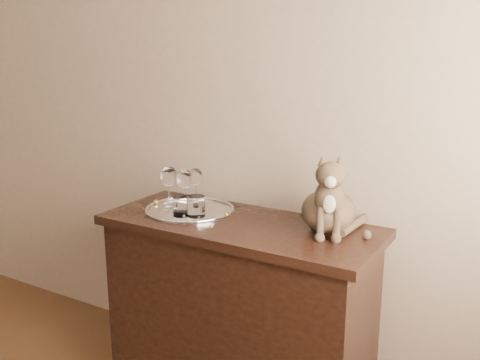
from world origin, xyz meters
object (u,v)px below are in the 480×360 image
object	(u,v)px
tray	(190,211)
wine_glass_b	(196,186)
wine_glass_c	(169,188)
sideboard	(239,313)
cat	(329,191)
tumbler_a	(196,206)
tumbler_b	(182,206)
wine_glass_d	(185,190)

from	to	relation	value
tray	wine_glass_b	bearing A→B (deg)	108.56
wine_glass_b	tray	bearing A→B (deg)	-71.44
wine_glass_b	wine_glass_c	distance (m)	0.14
tray	sideboard	bearing A→B (deg)	-2.37
wine_glass_c	cat	size ratio (longest dim) A/B	0.60
wine_glass_b	tumbler_a	world-z (taller)	wine_glass_b
cat	sideboard	bearing A→B (deg)	172.26
tumbler_b	tumbler_a	bearing A→B (deg)	24.58
tray	wine_glass_c	xyz separation A→B (m)	(-0.09, -0.03, 0.10)
tumbler_a	tumbler_b	bearing A→B (deg)	-155.42
tray	cat	size ratio (longest dim) A/B	1.20
tray	wine_glass_d	distance (m)	0.10
tray	cat	xyz separation A→B (m)	(0.63, 0.08, 0.16)
cat	wine_glass_b	bearing A→B (deg)	157.00
sideboard	tray	distance (m)	0.51
wine_glass_d	cat	xyz separation A→B (m)	(0.64, 0.09, 0.06)
tumbler_a	tumbler_b	size ratio (longest dim) A/B	1.05
wine_glass_b	wine_glass_d	bearing A→B (deg)	-81.16
wine_glass_b	cat	distance (m)	0.67
sideboard	wine_glass_d	bearing A→B (deg)	-179.54
sideboard	tumbler_a	world-z (taller)	tumbler_a
sideboard	tray	bearing A→B (deg)	177.63
sideboard	wine_glass_b	xyz separation A→B (m)	(-0.30, 0.11, 0.52)
wine_glass_b	tumbler_a	distance (m)	0.19
tumbler_a	tumbler_b	world-z (taller)	tumbler_a
sideboard	cat	bearing A→B (deg)	13.91
wine_glass_b	wine_glass_c	bearing A→B (deg)	-112.98
wine_glass_c	tumbler_a	xyz separation A→B (m)	(0.16, -0.02, -0.06)
wine_glass_b	cat	bearing A→B (deg)	-1.36
wine_glass_b	tumbler_a	xyz separation A→B (m)	(0.11, -0.15, -0.04)
tumbler_a	sideboard	bearing A→B (deg)	13.54
wine_glass_b	wine_glass_d	xyz separation A→B (m)	(0.02, -0.11, 0.01)
wine_glass_b	wine_glass_c	xyz separation A→B (m)	(-0.05, -0.13, 0.01)
wine_glass_d	tumbler_a	size ratio (longest dim) A/B	2.13
tray	wine_glass_b	size ratio (longest dim) A/B	2.31
tray	wine_glass_b	xyz separation A→B (m)	(-0.03, 0.09, 0.09)
wine_glass_b	wine_glass_c	world-z (taller)	wine_glass_c
tumbler_b	tray	bearing A→B (deg)	101.61
sideboard	wine_glass_d	world-z (taller)	wine_glass_d
wine_glass_c	cat	distance (m)	0.73
wine_glass_c	tumbler_b	xyz separation A→B (m)	(0.10, -0.05, -0.06)
wine_glass_d	cat	world-z (taller)	cat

